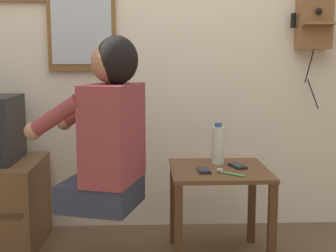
% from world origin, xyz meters
% --- Properties ---
extents(wall_back, '(6.80, 0.05, 2.55)m').
position_xyz_m(wall_back, '(0.00, 1.14, 1.27)').
color(wall_back, silver).
rests_on(wall_back, ground_plane).
extents(side_table, '(0.52, 0.51, 0.51)m').
position_xyz_m(side_table, '(0.33, 0.58, 0.41)').
color(side_table, '#51331E').
rests_on(side_table, ground_plane).
extents(person, '(0.59, 0.52, 0.87)m').
position_xyz_m(person, '(-0.25, 0.47, 0.74)').
color(person, '#2D3347').
rests_on(person, ground_plane).
extents(wall_phone_antique, '(0.25, 0.18, 0.81)m').
position_xyz_m(wall_phone_antique, '(0.98, 1.06, 1.35)').
color(wall_phone_antique, brown).
extents(wall_mirror, '(0.42, 0.03, 0.80)m').
position_xyz_m(wall_mirror, '(-0.45, 1.10, 1.42)').
color(wall_mirror, brown).
extents(cell_phone_held, '(0.07, 0.13, 0.01)m').
position_xyz_m(cell_phone_held, '(0.24, 0.52, 0.52)').
color(cell_phone_held, black).
rests_on(cell_phone_held, side_table).
extents(cell_phone_spare, '(0.09, 0.14, 0.01)m').
position_xyz_m(cell_phone_spare, '(0.44, 0.61, 0.52)').
color(cell_phone_spare, black).
rests_on(cell_phone_spare, side_table).
extents(water_bottle, '(0.07, 0.07, 0.23)m').
position_xyz_m(water_bottle, '(0.34, 0.69, 0.62)').
color(water_bottle, silver).
rests_on(water_bottle, side_table).
extents(toothbrush, '(0.13, 0.11, 0.02)m').
position_xyz_m(toothbrush, '(0.36, 0.45, 0.52)').
color(toothbrush, '#4CBF66').
rests_on(toothbrush, side_table).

